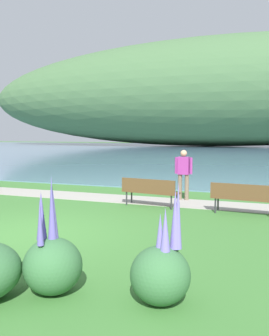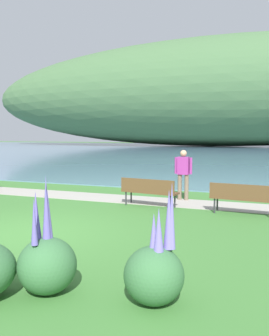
{
  "view_description": "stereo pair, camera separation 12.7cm",
  "coord_description": "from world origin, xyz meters",
  "views": [
    {
      "loc": [
        4.99,
        -6.44,
        2.2
      ],
      "look_at": [
        0.43,
        5.77,
        1.0
      ],
      "focal_mm": 37.88,
      "sensor_mm": 36.0,
      "label": 1
    },
    {
      "loc": [
        5.11,
        -6.39,
        2.2
      ],
      "look_at": [
        0.43,
        5.77,
        1.0
      ],
      "focal_mm": 37.88,
      "sensor_mm": 36.0,
      "label": 2
    }
  ],
  "objects": [
    {
      "name": "park_bench_further_along",
      "position": [
        4.44,
        3.69,
        0.52
      ],
      "size": [
        1.84,
        0.65,
        0.88
      ],
      "color": "brown",
      "rests_on": "ground"
    },
    {
      "name": "distant_hillside",
      "position": [
        -6.37,
        65.51,
        10.58
      ],
      "size": [
        100.8,
        28.0,
        21.07
      ],
      "primitive_type": "ellipsoid",
      "color": "#42663D",
      "rests_on": "bay_water"
    },
    {
      "name": "echium_bush_closest_to_camera",
      "position": [
        3.75,
        -2.13,
        0.44
      ],
      "size": [
        0.8,
        0.8,
        1.61
      ],
      "color": "#386B3D",
      "rests_on": "ground"
    },
    {
      "name": "shoreline_path",
      "position": [
        0.0,
        4.77,
        0.01
      ],
      "size": [
        60.0,
        1.5,
        0.01
      ],
      "primitive_type": "cube",
      "color": "#A39E93",
      "rests_on": "ground"
    },
    {
      "name": "echium_bush_beside_closest",
      "position": [
        2.25,
        -2.36,
        0.47
      ],
      "size": [
        0.82,
        0.82,
        1.66
      ],
      "color": "#386B3D",
      "rests_on": "ground"
    },
    {
      "name": "bay_water",
      "position": [
        0.0,
        47.27,
        0.02
      ],
      "size": [
        180.0,
        80.0,
        0.04
      ],
      "primitive_type": "cube",
      "color": "#5B7F9E",
      "rests_on": "ground"
    },
    {
      "name": "park_bench_near_camera",
      "position": [
        1.64,
        3.86,
        0.52
      ],
      "size": [
        1.85,
        0.72,
        0.88
      ],
      "color": "brown",
      "rests_on": "ground"
    },
    {
      "name": "person_at_shoreline",
      "position": [
        2.36,
        5.35,
        0.98
      ],
      "size": [
        0.61,
        0.24,
        1.71
      ],
      "color": "#72604C",
      "rests_on": "ground"
    },
    {
      "name": "ground_plane",
      "position": [
        0.0,
        0.0,
        0.0
      ],
      "size": [
        200.0,
        200.0,
        0.0
      ],
      "primitive_type": "plane",
      "color": "#3D7533"
    }
  ]
}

